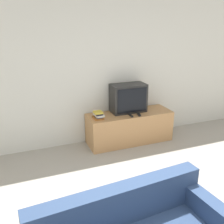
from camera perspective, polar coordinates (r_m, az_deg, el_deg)
The scene contains 6 objects.
wall_back at distance 4.65m, azimuth -3.67°, elevation 8.77°, with size 9.00×0.06×2.60m.
tv_stand at distance 4.86m, azimuth 3.82°, elevation -3.34°, with size 1.56×0.53×0.56m.
television at distance 4.76m, azimuth 3.56°, elevation 3.06°, with size 0.63×0.34×0.51m.
book_stack at distance 4.47m, azimuth -2.99°, elevation -0.71°, with size 0.17×0.22×0.13m.
remote_on_stand at distance 4.66m, azimuth 5.87°, elevation -0.54°, with size 0.08×0.15×0.02m.
remote_secondary at distance 4.60m, azimuth 4.12°, elevation -0.76°, with size 0.05×0.16×0.02m.
Camera 1 is at (-1.38, -1.32, 2.17)m, focal length 42.00 mm.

